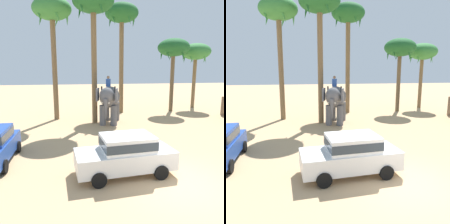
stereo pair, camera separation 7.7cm
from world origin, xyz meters
TOP-DOWN VIEW (x-y plane):
  - ground_plane at (0.00, 0.00)m, footprint 120.00×120.00m
  - car_sedan_foreground at (-1.85, 1.35)m, footprint 4.22×2.12m
  - elephant_with_mahout at (-0.99, 10.49)m, footprint 2.56×4.02m
  - palm_tree_behind_elephant at (6.35, 14.81)m, footprint 3.20×3.20m
  - palm_tree_near_hut at (0.95, 14.91)m, footprint 3.20×3.20m
  - palm_tree_left_of_road at (-2.15, 10.92)m, footprint 3.20×3.20m
  - palm_tree_far_back at (9.80, 16.46)m, footprint 3.20×3.20m
  - palm_tree_leaning_seaward at (-5.36, 12.83)m, footprint 3.20×3.20m

SIDE VIEW (x-z plane):
  - ground_plane at x=0.00m, z-range 0.00..0.00m
  - car_sedan_foreground at x=-1.85m, z-range 0.08..1.78m
  - elephant_with_mahout at x=-0.99m, z-range 0.05..3.93m
  - palm_tree_far_back at x=9.80m, z-range 2.53..9.75m
  - palm_tree_behind_elephant at x=6.35m, z-range 2.64..10.09m
  - palm_tree_leaning_seaward at x=-5.36m, z-range 3.77..13.92m
  - palm_tree_left_of_road at x=-2.15m, z-range 3.88..14.27m
  - palm_tree_near_hut at x=0.95m, z-range 3.94..14.51m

